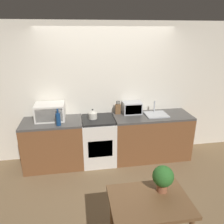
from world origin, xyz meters
The scene contains 13 objects.
ground_plane centered at (0.00, 0.00, 0.00)m, with size 16.00×16.00×0.00m, color brown.
wall_back centered at (0.00, 1.09, 1.30)m, with size 10.00×0.06×2.60m.
counter_left_run centered at (-1.05, 0.75, 0.45)m, with size 1.07×0.62×0.90m.
counter_right_run centered at (0.84, 0.75, 0.45)m, with size 1.49×0.62×0.90m.
stove_range centered at (-0.21, 0.75, 0.45)m, with size 0.61×0.62×0.90m.
kettle centered at (-0.31, 0.77, 0.98)m, with size 0.16×0.16×0.19m.
microwave centered at (-1.07, 0.84, 1.05)m, with size 0.52×0.39×0.30m.
bottle centered at (-0.91, 0.55, 1.02)m, with size 0.08×0.08×0.30m.
knife_block centered at (0.19, 0.93, 1.00)m, with size 0.10×0.06×0.26m.
toaster_oven centered at (0.47, 0.91, 1.01)m, with size 0.36×0.24×0.23m.
sink_basin centered at (0.91, 0.76, 0.92)m, with size 0.42×0.36×0.24m.
dining_table centered at (0.12, -1.25, 0.64)m, with size 0.84×0.61×0.76m.
potted_plant centered at (0.30, -1.14, 0.93)m, with size 0.23×0.23×0.31m.
Camera 1 is at (-0.56, -2.98, 2.41)m, focal length 35.00 mm.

